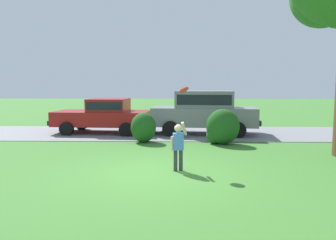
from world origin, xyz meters
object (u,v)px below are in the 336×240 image
object	(u,v)px
parked_suv	(204,110)
child_thrower	(178,144)
frisbee	(184,90)
parked_sedan	(104,114)

from	to	relation	value
parked_suv	child_thrower	world-z (taller)	parked_suv
frisbee	parked_sedan	bearing A→B (deg)	119.22
parked_suv	child_thrower	bearing A→B (deg)	-100.84
parked_suv	frisbee	world-z (taller)	frisbee
frisbee	parked_suv	bearing A→B (deg)	79.90
parked_sedan	parked_suv	distance (m)	4.50
child_thrower	frisbee	xyz separation A→B (m)	(0.14, 0.34, 1.36)
child_thrower	parked_sedan	bearing A→B (deg)	116.95
parked_suv	frisbee	distance (m)	6.06
parked_suv	frisbee	bearing A→B (deg)	-100.10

